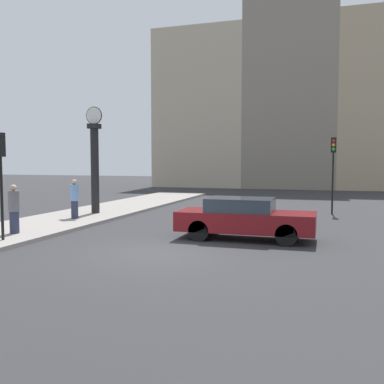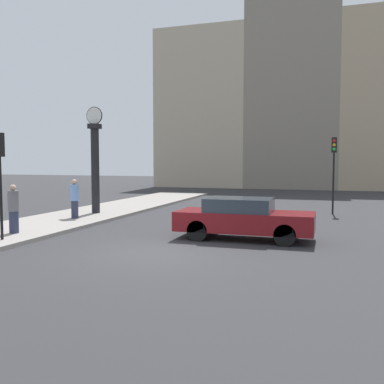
% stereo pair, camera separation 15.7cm
% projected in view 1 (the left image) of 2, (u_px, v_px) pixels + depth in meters
% --- Properties ---
extents(ground_plane, '(120.00, 120.00, 0.00)m').
position_uv_depth(ground_plane, '(159.00, 253.00, 12.42)').
color(ground_plane, '#2D2D30').
extents(sidewalk_corner, '(3.93, 23.21, 0.14)m').
position_uv_depth(sidewalk_corner, '(115.00, 209.00, 23.47)').
color(sidewalk_corner, gray).
rests_on(sidewalk_corner, ground_plane).
extents(building_row, '(25.36, 5.00, 19.01)m').
position_uv_depth(building_row, '(280.00, 101.00, 42.43)').
color(building_row, '#B7A88E').
rests_on(building_row, ground_plane).
extents(sedan_car, '(4.61, 1.75, 1.42)m').
position_uv_depth(sedan_car, '(244.00, 218.00, 14.53)').
color(sedan_car, maroon).
rests_on(sedan_car, ground_plane).
extents(traffic_light_near, '(0.26, 0.24, 3.43)m').
position_uv_depth(traffic_light_near, '(0.00, 163.00, 13.57)').
color(traffic_light_near, black).
rests_on(traffic_light_near, sidewalk_corner).
extents(traffic_light_far, '(0.26, 0.24, 3.86)m').
position_uv_depth(traffic_light_far, '(333.00, 159.00, 21.49)').
color(traffic_light_far, black).
rests_on(traffic_light_far, ground_plane).
extents(street_clock, '(0.85, 0.51, 5.16)m').
position_uv_depth(street_clock, '(95.00, 163.00, 20.78)').
color(street_clock, black).
rests_on(street_clock, sidewalk_corner).
extents(pedestrian_blue_stripe, '(0.36, 0.36, 1.73)m').
position_uv_depth(pedestrian_blue_stripe, '(74.00, 199.00, 18.91)').
color(pedestrian_blue_stripe, '#2D334C').
rests_on(pedestrian_blue_stripe, sidewalk_corner).
extents(pedestrian_grey_jacket, '(0.38, 0.38, 1.71)m').
position_uv_depth(pedestrian_grey_jacket, '(14.00, 209.00, 14.95)').
color(pedestrian_grey_jacket, '#2D334C').
rests_on(pedestrian_grey_jacket, sidewalk_corner).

